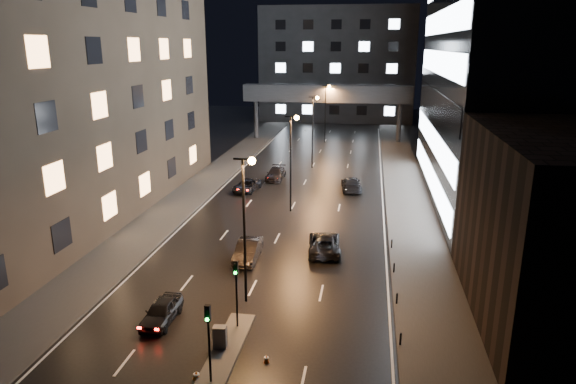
# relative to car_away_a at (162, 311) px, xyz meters

# --- Properties ---
(ground) EXTENTS (160.00, 160.00, 0.00)m
(ground) POSITION_rel_car_away_a_xyz_m (4.64, 35.48, -0.72)
(ground) COLOR black
(ground) RESTS_ON ground
(sidewalk_left) EXTENTS (5.00, 110.00, 0.15)m
(sidewalk_left) POSITION_rel_car_away_a_xyz_m (-7.86, 30.48, -0.64)
(sidewalk_left) COLOR #383533
(sidewalk_left) RESTS_ON ground
(sidewalk_right) EXTENTS (5.00, 110.00, 0.15)m
(sidewalk_right) POSITION_rel_car_away_a_xyz_m (17.14, 30.48, -0.64)
(sidewalk_right) COLOR #383533
(sidewalk_right) RESTS_ON ground
(building_left) EXTENTS (15.00, 48.00, 40.00)m
(building_left) POSITION_rel_car_away_a_xyz_m (-17.86, 19.48, 19.28)
(building_left) COLOR #2D2319
(building_left) RESTS_ON ground
(building_right_low) EXTENTS (10.00, 18.00, 12.00)m
(building_right_low) POSITION_rel_car_away_a_xyz_m (24.64, 4.48, 5.28)
(building_right_low) COLOR black
(building_right_low) RESTS_ON ground
(building_far) EXTENTS (34.00, 14.00, 25.00)m
(building_far) POSITION_rel_car_away_a_xyz_m (4.64, 93.48, 11.78)
(building_far) COLOR #333335
(building_far) RESTS_ON ground
(skybridge) EXTENTS (30.00, 3.00, 10.00)m
(skybridge) POSITION_rel_car_away_a_xyz_m (4.64, 65.48, 7.62)
(skybridge) COLOR #333335
(skybridge) RESTS_ON ground
(median_island) EXTENTS (1.60, 8.00, 0.15)m
(median_island) POSITION_rel_car_away_a_xyz_m (4.94, -2.52, -0.64)
(median_island) COLOR #383533
(median_island) RESTS_ON ground
(traffic_signal_near) EXTENTS (0.28, 0.34, 4.40)m
(traffic_signal_near) POSITION_rel_car_away_a_xyz_m (4.94, -0.03, 2.37)
(traffic_signal_near) COLOR black
(traffic_signal_near) RESTS_ON median_island
(traffic_signal_far) EXTENTS (0.28, 0.34, 4.40)m
(traffic_signal_far) POSITION_rel_car_away_a_xyz_m (4.94, -5.53, 2.37)
(traffic_signal_far) COLOR black
(traffic_signal_far) RESTS_ON median_island
(bollard_row) EXTENTS (0.12, 25.12, 0.90)m
(bollard_row) POSITION_rel_car_away_a_xyz_m (14.84, 1.98, -0.27)
(bollard_row) COLOR black
(bollard_row) RESTS_ON ground
(streetlight_near) EXTENTS (1.45, 0.50, 10.15)m
(streetlight_near) POSITION_rel_car_away_a_xyz_m (4.80, 3.48, 5.78)
(streetlight_near) COLOR black
(streetlight_near) RESTS_ON ground
(streetlight_mid_a) EXTENTS (1.45, 0.50, 10.15)m
(streetlight_mid_a) POSITION_rel_car_away_a_xyz_m (4.80, 23.48, 5.78)
(streetlight_mid_a) COLOR black
(streetlight_mid_a) RESTS_ON ground
(streetlight_mid_b) EXTENTS (1.45, 0.50, 10.15)m
(streetlight_mid_b) POSITION_rel_car_away_a_xyz_m (4.80, 43.48, 5.78)
(streetlight_mid_b) COLOR black
(streetlight_mid_b) RESTS_ON ground
(streetlight_far) EXTENTS (1.45, 0.50, 10.15)m
(streetlight_far) POSITION_rel_car_away_a_xyz_m (4.80, 63.48, 5.78)
(streetlight_far) COLOR black
(streetlight_far) RESTS_ON ground
(car_away_a) EXTENTS (1.71, 4.22, 1.44)m
(car_away_a) POSITION_rel_car_away_a_xyz_m (0.00, 0.00, 0.00)
(car_away_a) COLOR black
(car_away_a) RESTS_ON ground
(car_away_b) EXTENTS (1.83, 4.94, 1.61)m
(car_away_b) POSITION_rel_car_away_a_xyz_m (3.14, 10.35, 0.09)
(car_away_b) COLOR black
(car_away_b) RESTS_ON ground
(car_away_c) EXTENTS (2.97, 5.32, 1.41)m
(car_away_c) POSITION_rel_car_away_a_xyz_m (-1.72, 30.29, -0.02)
(car_away_c) COLOR black
(car_away_c) RESTS_ON ground
(car_away_d) EXTENTS (2.11, 5.19, 1.51)m
(car_away_d) POSITION_rel_car_away_a_xyz_m (0.70, 36.21, 0.03)
(car_away_d) COLOR black
(car_away_d) RESTS_ON ground
(car_toward_a) EXTENTS (3.18, 5.92, 1.58)m
(car_toward_a) POSITION_rel_car_away_a_xyz_m (9.17, 13.00, 0.07)
(car_toward_a) COLOR black
(car_toward_a) RESTS_ON ground
(car_toward_b) EXTENTS (2.81, 5.74, 1.61)m
(car_toward_b) POSITION_rel_car_away_a_xyz_m (10.64, 32.63, 0.08)
(car_toward_b) COLOR black
(car_toward_b) RESTS_ON ground
(utility_cabinet) EXTENTS (0.79, 0.55, 1.33)m
(utility_cabinet) POSITION_rel_car_away_a_xyz_m (4.54, -2.42, 0.10)
(utility_cabinet) COLOR #535356
(utility_cabinet) RESTS_ON median_island
(cone_a) EXTENTS (0.49, 0.49, 0.46)m
(cone_a) POSITION_rel_car_away_a_xyz_m (4.06, -5.26, -0.49)
(cone_a) COLOR orange
(cone_a) RESTS_ON ground
(cone_b) EXTENTS (0.40, 0.40, 0.49)m
(cone_b) POSITION_rel_car_away_a_xyz_m (7.43, -3.26, -0.47)
(cone_b) COLOR #D64F0B
(cone_b) RESTS_ON ground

